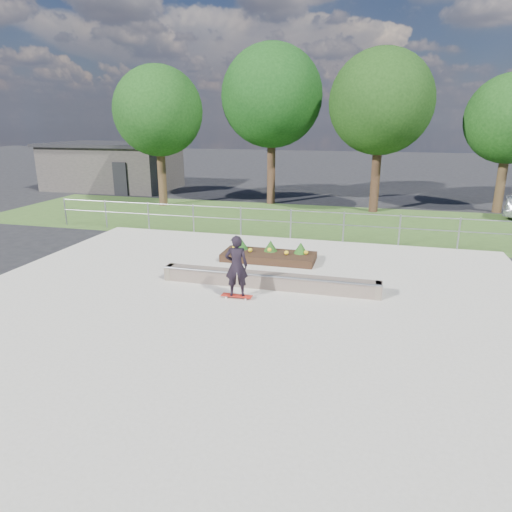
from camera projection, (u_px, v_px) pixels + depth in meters
The scene contains 12 objects.
ground at pixel (232, 318), 10.70m from camera, with size 120.00×120.00×0.00m, color black.
grass_verge at pixel (304, 221), 20.89m from camera, with size 30.00×8.00×0.02m, color #335120.
concrete_slab at pixel (232, 317), 10.69m from camera, with size 15.00×15.00×0.06m, color #AFAA9B.
fence at pixel (291, 220), 17.43m from camera, with size 20.06×0.06×1.20m.
building at pixel (113, 166), 30.34m from camera, with size 8.40×5.40×3.00m.
tree_far_left at pixel (158, 112), 23.29m from camera, with size 4.55×4.55×7.15m.
tree_mid_left at pixel (272, 96), 23.59m from camera, with size 5.25×5.25×8.25m.
tree_mid_right at pixel (381, 102), 21.43m from camera, with size 4.90×4.90×7.70m.
tree_far_right at pixel (511, 119), 21.58m from camera, with size 4.20×4.20×6.60m.
grind_ledge at pixel (268, 280), 12.41m from camera, with size 6.00×0.44×0.43m.
planter_bed at pixel (269, 255), 14.86m from camera, with size 3.00×1.20×0.61m.
skateboarder at pixel (236, 266), 11.48m from camera, with size 0.80×0.52×1.67m.
Camera 1 is at (3.06, -9.36, 4.47)m, focal length 32.00 mm.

